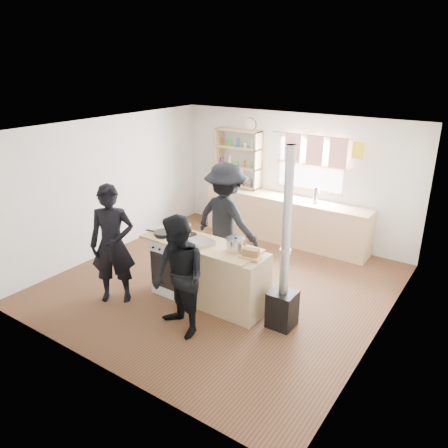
{
  "coord_description": "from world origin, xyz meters",
  "views": [
    {
      "loc": [
        3.6,
        -5.19,
        3.45
      ],
      "look_at": [
        0.12,
        -0.1,
        1.1
      ],
      "focal_mm": 35.0,
      "sensor_mm": 36.0,
      "label": 1
    }
  ],
  "objects_px": {
    "bread_board": "(251,254)",
    "flue_heater": "(284,284)",
    "cooking_island": "(208,273)",
    "person_near_right": "(179,277)",
    "skillet_greens": "(164,233)",
    "person_near_left": "(113,245)",
    "roast_tray": "(201,242)",
    "person_far": "(226,220)",
    "stockpot_stove": "(184,230)",
    "stockpot_counter": "(236,244)",
    "thermos": "(316,196)"
  },
  "relations": [
    {
      "from": "stockpot_stove",
      "to": "person_far",
      "type": "bearing_deg",
      "value": 77.13
    },
    {
      "from": "person_near_right",
      "to": "person_far",
      "type": "xyz_separation_m",
      "value": [
        -0.48,
        1.8,
        0.14
      ]
    },
    {
      "from": "bread_board",
      "to": "flue_heater",
      "type": "bearing_deg",
      "value": 6.08
    },
    {
      "from": "stockpot_stove",
      "to": "bread_board",
      "type": "distance_m",
      "value": 1.24
    },
    {
      "from": "thermos",
      "to": "cooking_island",
      "type": "xyz_separation_m",
      "value": [
        -0.47,
        -2.77,
        -0.58
      ]
    },
    {
      "from": "thermos",
      "to": "stockpot_stove",
      "type": "xyz_separation_m",
      "value": [
        -0.98,
        -2.69,
        -0.03
      ]
    },
    {
      "from": "cooking_island",
      "to": "person_near_right",
      "type": "height_order",
      "value": "person_near_right"
    },
    {
      "from": "flue_heater",
      "to": "person_near_right",
      "type": "distance_m",
      "value": 1.39
    },
    {
      "from": "skillet_greens",
      "to": "person_far",
      "type": "relative_size",
      "value": 0.18
    },
    {
      "from": "cooking_island",
      "to": "person_far",
      "type": "relative_size",
      "value": 1.03
    },
    {
      "from": "stockpot_stove",
      "to": "bread_board",
      "type": "relative_size",
      "value": 0.77
    },
    {
      "from": "thermos",
      "to": "bread_board",
      "type": "bearing_deg",
      "value": -84.57
    },
    {
      "from": "cooking_island",
      "to": "person_near_left",
      "type": "distance_m",
      "value": 1.47
    },
    {
      "from": "roast_tray",
      "to": "person_near_right",
      "type": "distance_m",
      "value": 0.87
    },
    {
      "from": "cooking_island",
      "to": "person_near_left",
      "type": "xyz_separation_m",
      "value": [
        -1.19,
        -0.74,
        0.43
      ]
    },
    {
      "from": "bread_board",
      "to": "skillet_greens",
      "type": "bearing_deg",
      "value": -177.56
    },
    {
      "from": "skillet_greens",
      "to": "person_near_right",
      "type": "bearing_deg",
      "value": -39.75
    },
    {
      "from": "roast_tray",
      "to": "flue_heater",
      "type": "height_order",
      "value": "flue_heater"
    },
    {
      "from": "person_near_left",
      "to": "thermos",
      "type": "bearing_deg",
      "value": 30.18
    },
    {
      "from": "thermos",
      "to": "person_far",
      "type": "xyz_separation_m",
      "value": [
        -0.78,
        -1.83,
        -0.09
      ]
    },
    {
      "from": "thermos",
      "to": "person_near_left",
      "type": "relative_size",
      "value": 0.16
    },
    {
      "from": "bread_board",
      "to": "person_near_right",
      "type": "xyz_separation_m",
      "value": [
        -0.57,
        -0.85,
        -0.16
      ]
    },
    {
      "from": "cooking_island",
      "to": "person_far",
      "type": "xyz_separation_m",
      "value": [
        -0.31,
        0.94,
        0.49
      ]
    },
    {
      "from": "stockpot_stove",
      "to": "bread_board",
      "type": "height_order",
      "value": "stockpot_stove"
    },
    {
      "from": "skillet_greens",
      "to": "stockpot_counter",
      "type": "bearing_deg",
      "value": 6.02
    },
    {
      "from": "cooking_island",
      "to": "stockpot_counter",
      "type": "height_order",
      "value": "stockpot_counter"
    },
    {
      "from": "thermos",
      "to": "cooking_island",
      "type": "height_order",
      "value": "thermos"
    },
    {
      "from": "cooking_island",
      "to": "stockpot_counter",
      "type": "relative_size",
      "value": 7.12
    },
    {
      "from": "thermos",
      "to": "roast_tray",
      "type": "bearing_deg",
      "value": -101.36
    },
    {
      "from": "skillet_greens",
      "to": "person_near_left",
      "type": "xyz_separation_m",
      "value": [
        -0.42,
        -0.66,
        -0.06
      ]
    },
    {
      "from": "skillet_greens",
      "to": "bread_board",
      "type": "bearing_deg",
      "value": 2.44
    },
    {
      "from": "cooking_island",
      "to": "stockpot_counter",
      "type": "xyz_separation_m",
      "value": [
        0.44,
        0.05,
        0.56
      ]
    },
    {
      "from": "stockpot_counter",
      "to": "flue_heater",
      "type": "height_order",
      "value": "flue_heater"
    },
    {
      "from": "skillet_greens",
      "to": "bread_board",
      "type": "xyz_separation_m",
      "value": [
        1.51,
        0.06,
        0.02
      ]
    },
    {
      "from": "person_near_left",
      "to": "bread_board",
      "type": "bearing_deg",
      "value": -13.86
    },
    {
      "from": "stockpot_stove",
      "to": "person_near_left",
      "type": "height_order",
      "value": "person_near_left"
    },
    {
      "from": "stockpot_counter",
      "to": "bread_board",
      "type": "distance_m",
      "value": 0.3
    },
    {
      "from": "stockpot_stove",
      "to": "person_near_right",
      "type": "bearing_deg",
      "value": -54.21
    },
    {
      "from": "stockpot_stove",
      "to": "flue_heater",
      "type": "xyz_separation_m",
      "value": [
        1.72,
        -0.04,
        -0.37
      ]
    },
    {
      "from": "thermos",
      "to": "person_far",
      "type": "bearing_deg",
      "value": -113.04
    },
    {
      "from": "stockpot_counter",
      "to": "skillet_greens",
      "type": "bearing_deg",
      "value": -173.98
    },
    {
      "from": "thermos",
      "to": "skillet_greens",
      "type": "distance_m",
      "value": 3.11
    },
    {
      "from": "stockpot_stove",
      "to": "person_near_left",
      "type": "xyz_separation_m",
      "value": [
        -0.68,
        -0.81,
        -0.11
      ]
    },
    {
      "from": "bread_board",
      "to": "person_near_left",
      "type": "distance_m",
      "value": 2.05
    },
    {
      "from": "person_near_left",
      "to": "person_near_right",
      "type": "xyz_separation_m",
      "value": [
        1.35,
        -0.12,
        -0.08
      ]
    },
    {
      "from": "cooking_island",
      "to": "person_far",
      "type": "height_order",
      "value": "person_far"
    },
    {
      "from": "flue_heater",
      "to": "person_far",
      "type": "height_order",
      "value": "flue_heater"
    },
    {
      "from": "cooking_island",
      "to": "person_near_right",
      "type": "xyz_separation_m",
      "value": [
        0.16,
        -0.86,
        0.35
      ]
    },
    {
      "from": "cooking_island",
      "to": "person_far",
      "type": "bearing_deg",
      "value": 108.42
    },
    {
      "from": "stockpot_stove",
      "to": "bread_board",
      "type": "xyz_separation_m",
      "value": [
        1.24,
        -0.09,
        -0.03
      ]
    }
  ]
}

